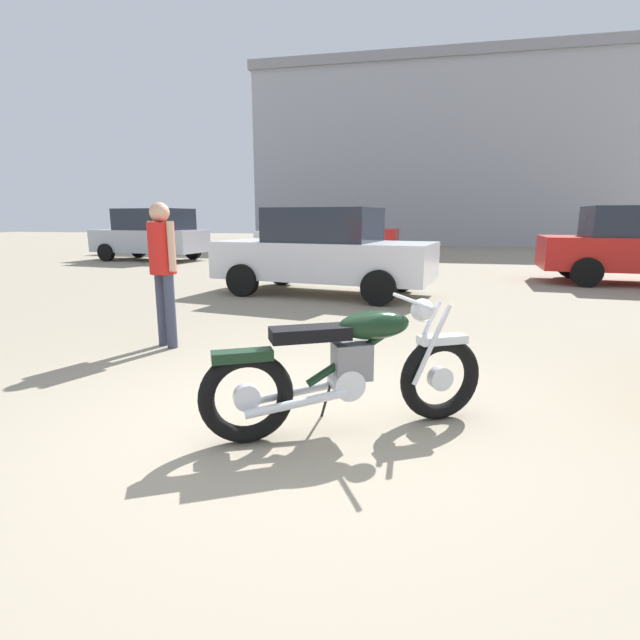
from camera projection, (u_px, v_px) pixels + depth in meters
The scene contains 8 objects.
ground_plane at pixel (295, 424), 3.54m from camera, with size 80.00×80.00×0.00m, color gray.
vintage_motorcycle at pixel (351, 369), 3.37m from camera, with size 1.91×1.03×0.94m.
bystander at pixel (163, 260), 5.47m from camera, with size 0.41×0.30×1.66m.
silver_sedan_mid at pixel (151, 234), 16.77m from camera, with size 4.10×2.24×1.78m.
white_estate_far at pixel (322, 236), 15.39m from camera, with size 3.91×1.86×1.78m.
blue_hatchback_right at pixel (344, 232), 18.45m from camera, with size 3.98×1.99×1.78m.
dark_sedan_left at pixel (324, 252), 9.40m from camera, with size 4.45×2.51×1.67m.
industrial_building at pixel (441, 162), 29.46m from camera, with size 20.79×12.11×9.58m.
Camera 1 is at (0.82, -3.20, 1.50)m, focal length 26.97 mm.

